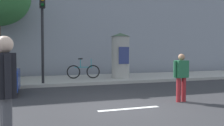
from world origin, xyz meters
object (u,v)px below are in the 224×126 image
(traffic_light, at_px, (42,22))
(pedestrian_near_pole, at_px, (5,86))
(pedestrian_with_bag, at_px, (6,62))
(bicycle_leaning, at_px, (83,71))
(poster_column, at_px, (120,55))
(pedestrian_in_light_jacket, at_px, (181,74))

(traffic_light, distance_m, pedestrian_near_pole, 7.81)
(pedestrian_near_pole, relative_size, pedestrian_with_bag, 1.09)
(pedestrian_with_bag, bearing_deg, pedestrian_near_pole, -86.03)
(pedestrian_near_pole, height_order, bicycle_leaning, pedestrian_near_pole)
(pedestrian_near_pole, distance_m, bicycle_leaning, 9.61)
(poster_column, height_order, pedestrian_in_light_jacket, poster_column)
(poster_column, distance_m, pedestrian_near_pole, 10.03)
(traffic_light, distance_m, poster_column, 4.56)
(traffic_light, relative_size, poster_column, 1.67)
(poster_column, xyz_separation_m, pedestrian_near_pole, (-5.16, -8.59, -0.33))
(pedestrian_in_light_jacket, bearing_deg, poster_column, 87.41)
(poster_column, distance_m, bicycle_leaning, 2.19)
(pedestrian_near_pole, xyz_separation_m, pedestrian_with_bag, (-0.59, 8.48, 0.05))
(pedestrian_near_pole, xyz_separation_m, bicycle_leaning, (3.20, 9.05, -0.54))
(poster_column, xyz_separation_m, pedestrian_in_light_jacket, (-0.27, -5.96, -0.53))
(traffic_light, height_order, poster_column, traffic_light)
(bicycle_leaning, bearing_deg, poster_column, -13.01)
(bicycle_leaning, bearing_deg, traffic_light, -145.17)
(bicycle_leaning, bearing_deg, pedestrian_in_light_jacket, -75.18)
(pedestrian_in_light_jacket, xyz_separation_m, pedestrian_near_pole, (-4.89, -2.64, 0.20))
(traffic_light, bearing_deg, pedestrian_in_light_jacket, -51.50)
(pedestrian_with_bag, bearing_deg, pedestrian_in_light_jacket, -46.83)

